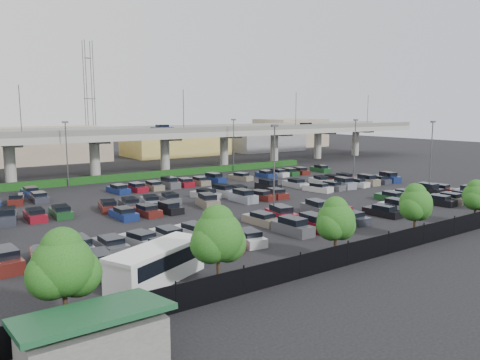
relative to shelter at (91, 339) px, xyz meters
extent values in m
plane|color=black|center=(30.00, 31.00, -1.39)|extent=(280.00, 280.00, 0.00)
cube|color=#989991|center=(30.00, 63.00, 5.86)|extent=(150.00, 13.00, 1.10)
cube|color=#60615C|center=(30.00, 56.75, 6.91)|extent=(150.00, 0.50, 1.00)
cube|color=#60615C|center=(30.00, 69.25, 6.91)|extent=(150.00, 0.50, 1.00)
cylinder|color=#989991|center=(7.00, 63.00, 1.96)|extent=(1.80, 1.80, 6.70)
cube|color=#60615C|center=(7.00, 63.00, 5.11)|extent=(2.60, 9.75, 0.50)
cylinder|color=#989991|center=(21.00, 63.00, 1.96)|extent=(1.80, 1.80, 6.70)
cube|color=#60615C|center=(21.00, 63.00, 5.11)|extent=(2.60, 9.75, 0.50)
cylinder|color=#989991|center=(35.00, 63.00, 1.96)|extent=(1.80, 1.80, 6.70)
cube|color=#60615C|center=(35.00, 63.00, 5.11)|extent=(2.60, 9.75, 0.50)
cylinder|color=#989991|center=(49.00, 63.00, 1.96)|extent=(1.80, 1.80, 6.70)
cube|color=#60615C|center=(49.00, 63.00, 5.11)|extent=(2.60, 9.75, 0.50)
cylinder|color=#989991|center=(63.00, 63.00, 1.96)|extent=(1.80, 1.80, 6.70)
cube|color=#60615C|center=(63.00, 63.00, 5.11)|extent=(2.60, 9.75, 0.50)
cylinder|color=#989991|center=(77.00, 63.00, 1.96)|extent=(1.80, 1.80, 6.70)
cube|color=#60615C|center=(77.00, 63.00, 5.11)|extent=(2.60, 9.75, 0.50)
cylinder|color=#989991|center=(91.00, 63.00, 1.96)|extent=(1.80, 1.80, 6.70)
cube|color=#60615C|center=(91.00, 63.00, 5.11)|extent=(2.60, 9.75, 0.50)
cube|color=navy|center=(36.00, 66.00, 6.82)|extent=(4.40, 1.82, 0.82)
cube|color=black|center=(36.00, 66.00, 7.45)|extent=(2.30, 1.60, 0.50)
cube|color=gray|center=(70.00, 60.00, 6.82)|extent=(4.40, 1.82, 0.82)
cube|color=black|center=(70.00, 60.00, 7.45)|extent=(2.30, 1.60, 0.50)
cylinder|color=#4D4D52|center=(8.00, 56.90, 10.41)|extent=(0.14, 0.14, 8.00)
cylinder|color=#4D4D52|center=(36.00, 56.90, 10.41)|extent=(0.14, 0.14, 8.00)
cylinder|color=#4D4D52|center=(64.00, 56.90, 10.41)|extent=(0.14, 0.14, 8.00)
cylinder|color=#4D4D52|center=(88.00, 56.90, 10.41)|extent=(0.14, 0.14, 8.00)
cube|color=#113A12|center=(30.00, 56.00, -0.84)|extent=(66.00, 1.60, 1.10)
cube|color=black|center=(30.00, 3.00, -0.49)|extent=(70.00, 0.06, 1.80)
cylinder|color=black|center=(1.00, 3.00, -0.39)|extent=(0.10, 0.10, 2.00)
cylinder|color=black|center=(6.00, 3.00, -0.39)|extent=(0.10, 0.10, 2.00)
cylinder|color=black|center=(11.00, 3.00, -0.39)|extent=(0.10, 0.10, 2.00)
cylinder|color=black|center=(16.00, 3.00, -0.39)|extent=(0.10, 0.10, 2.00)
cylinder|color=black|center=(21.00, 3.00, -0.39)|extent=(0.10, 0.10, 2.00)
cylinder|color=black|center=(26.00, 3.00, -0.39)|extent=(0.10, 0.10, 2.00)
cylinder|color=black|center=(31.00, 3.00, -0.39)|extent=(0.10, 0.10, 2.00)
cylinder|color=black|center=(36.00, 3.00, -0.39)|extent=(0.10, 0.10, 2.00)
cylinder|color=#332316|center=(0.00, 4.42, -0.30)|extent=(0.26, 0.26, 2.17)
sphere|color=#1A4C14|center=(0.00, 4.42, 2.35)|extent=(3.37, 3.37, 3.37)
sphere|color=#1A4C14|center=(0.78, 4.52, 1.75)|extent=(2.65, 2.65, 2.65)
sphere|color=#1A4C14|center=(-0.66, 4.34, 1.99)|extent=(2.65, 2.65, 2.65)
sphere|color=#1A4C14|center=(0.04, 4.54, 3.31)|extent=(2.29, 2.29, 2.29)
cylinder|color=#332316|center=(10.00, 4.55, -0.29)|extent=(0.26, 0.26, 2.18)
sphere|color=#1A4C14|center=(10.00, 4.55, 2.37)|extent=(3.39, 3.39, 3.39)
sphere|color=#1A4C14|center=(10.79, 4.65, 1.77)|extent=(2.67, 2.67, 2.67)
sphere|color=#1A4C14|center=(9.33, 4.47, 2.01)|extent=(2.67, 2.67, 2.67)
sphere|color=#1A4C14|center=(10.04, 4.67, 3.34)|extent=(2.30, 2.30, 2.30)
cylinder|color=#332316|center=(21.00, 4.33, -0.41)|extent=(0.26, 0.26, 1.96)
sphere|color=#1A4C14|center=(21.00, 4.33, 1.98)|extent=(3.04, 3.04, 3.04)
sphere|color=#1A4C14|center=(21.71, 4.43, 1.44)|extent=(2.39, 2.39, 2.39)
sphere|color=#1A4C14|center=(20.40, 4.25, 1.66)|extent=(2.39, 2.39, 2.39)
sphere|color=#1A4C14|center=(21.04, 4.45, 2.85)|extent=(2.06, 2.06, 2.06)
cylinder|color=#332316|center=(32.00, 4.61, -0.40)|extent=(0.26, 0.26, 1.97)
sphere|color=#1A4C14|center=(32.00, 4.61, 2.01)|extent=(3.07, 3.07, 3.07)
sphere|color=#1A4C14|center=(32.71, 4.71, 1.46)|extent=(2.41, 2.41, 2.41)
sphere|color=#1A4C14|center=(31.40, 4.53, 1.68)|extent=(2.41, 2.41, 2.41)
sphere|color=#1A4C14|center=(32.04, 4.73, 2.88)|extent=(2.08, 2.08, 2.08)
cylinder|color=#332316|center=(42.00, 4.18, -0.49)|extent=(0.26, 0.26, 1.80)
sphere|color=#1A4C14|center=(42.00, 4.18, 1.71)|extent=(2.79, 2.79, 2.79)
sphere|color=#1A4C14|center=(42.65, 4.28, 1.21)|extent=(2.19, 2.19, 2.19)
sphere|color=#1A4C14|center=(41.45, 4.10, 1.41)|extent=(2.19, 2.19, 2.19)
sphere|color=#1A4C14|center=(42.04, 4.30, 2.50)|extent=(1.89, 1.89, 1.89)
cube|color=#60615C|center=(0.00, 0.00, -0.19)|extent=(6.20, 4.00, 2.40)
cube|color=#103D24|center=(0.00, 0.00, 1.26)|extent=(6.80, 4.59, 1.00)
cube|color=white|center=(7.36, 8.48, -0.24)|extent=(8.24, 5.63, 2.29)
cube|color=black|center=(7.36, 8.48, 0.31)|extent=(7.27, 5.24, 1.04)
cube|color=white|center=(7.36, 8.48, 1.04)|extent=(8.38, 5.78, 0.27)
cube|color=#551B16|center=(1.75, 12.50, -0.86)|extent=(2.49, 4.63, 1.05)
cube|color=black|center=(1.75, 12.50, -0.04)|extent=(1.99, 2.82, 0.65)
cube|color=#194720|center=(4.50, 12.50, -0.86)|extent=(2.16, 4.53, 1.05)
cube|color=black|center=(4.50, 12.50, -0.04)|extent=(1.80, 2.72, 0.65)
cube|color=navy|center=(10.00, 12.50, -0.86)|extent=(2.40, 4.61, 1.05)
cube|color=black|center=(10.00, 12.50, -0.04)|extent=(1.94, 2.79, 0.65)
cube|color=black|center=(12.75, 12.50, -0.98)|extent=(2.45, 4.62, 0.82)
cube|color=black|center=(12.75, 12.30, -0.35)|extent=(1.92, 2.51, 0.50)
cube|color=maroon|center=(15.50, 12.50, -0.98)|extent=(2.00, 4.47, 0.82)
cube|color=black|center=(15.50, 12.30, -0.35)|extent=(1.69, 2.36, 0.50)
cube|color=silver|center=(18.25, 12.50, -0.98)|extent=(2.45, 4.62, 0.82)
cube|color=black|center=(18.25, 12.30, -0.35)|extent=(1.92, 2.51, 0.50)
cube|color=#4E5055|center=(23.75, 12.50, -0.86)|extent=(2.01, 4.48, 1.05)
cube|color=black|center=(23.75, 12.50, -0.04)|extent=(1.72, 2.67, 0.65)
cube|color=maroon|center=(26.50, 12.50, -0.86)|extent=(2.10, 4.51, 1.05)
cube|color=black|center=(26.50, 12.50, -0.04)|extent=(1.76, 2.70, 0.65)
cube|color=#194720|center=(29.25, 12.50, -0.98)|extent=(1.96, 4.46, 0.82)
cube|color=black|center=(29.25, 12.30, -0.35)|extent=(1.68, 2.35, 0.50)
cube|color=#30333E|center=(32.00, 12.50, -0.98)|extent=(1.99, 4.47, 0.82)
cube|color=black|center=(32.00, 12.30, -0.35)|extent=(1.69, 2.36, 0.50)
cube|color=black|center=(37.50, 12.50, -0.98)|extent=(2.14, 4.52, 0.82)
cube|color=black|center=(37.50, 12.30, -0.35)|extent=(1.77, 2.41, 0.50)
cube|color=silver|center=(40.25, 12.50, -0.86)|extent=(1.90, 4.43, 1.05)
cube|color=black|center=(40.25, 12.50, -0.04)|extent=(1.65, 2.63, 0.65)
cube|color=black|center=(48.50, 12.50, -0.98)|extent=(2.20, 4.54, 0.82)
cube|color=black|center=(48.50, 12.30, -0.35)|extent=(1.80, 2.43, 0.50)
cube|color=gray|center=(51.25, 12.50, -0.98)|extent=(1.86, 4.42, 0.82)
cube|color=black|center=(51.25, 12.30, -0.35)|extent=(1.62, 2.31, 0.50)
cube|color=gray|center=(54.00, 12.50, -0.98)|extent=(2.50, 4.63, 0.82)
cube|color=black|center=(54.00, 12.30, -0.35)|extent=(1.95, 2.53, 0.50)
cube|color=gray|center=(56.75, 12.50, -0.86)|extent=(1.88, 4.42, 1.05)
cube|color=black|center=(56.75, 12.50, -0.04)|extent=(1.64, 2.62, 0.65)
cube|color=#551B16|center=(-1.00, 17.50, -0.86)|extent=(2.15, 4.52, 1.05)
cube|color=black|center=(-1.00, 17.50, -0.04)|extent=(1.79, 2.71, 0.65)
cube|color=#551B16|center=(1.75, 17.50, -0.98)|extent=(2.51, 4.64, 0.82)
cube|color=black|center=(1.75, 17.30, -0.35)|extent=(1.96, 2.53, 0.50)
cube|color=gray|center=(4.50, 17.50, -0.86)|extent=(1.86, 4.41, 1.05)
cube|color=black|center=(4.50, 17.50, -0.04)|extent=(1.62, 2.61, 0.65)
cube|color=#4E5055|center=(7.25, 17.50, -0.98)|extent=(1.94, 4.45, 0.82)
cube|color=black|center=(7.25, 17.30, -0.35)|extent=(1.66, 2.34, 0.50)
cube|color=#A4A5A9|center=(10.00, 17.50, -0.98)|extent=(2.77, 4.70, 0.82)
cube|color=black|center=(10.00, 17.31, -0.35)|extent=(2.08, 2.60, 0.50)
cube|color=#A4A5A9|center=(12.75, 17.50, -0.98)|extent=(1.99, 4.47, 0.82)
cube|color=black|center=(12.75, 17.30, -0.35)|extent=(1.69, 2.36, 0.50)
cube|color=silver|center=(15.50, 17.50, -0.98)|extent=(2.47, 4.63, 0.82)
cube|color=black|center=(15.50, 17.30, -0.35)|extent=(1.93, 2.52, 0.50)
cube|color=gray|center=(23.75, 17.50, -0.98)|extent=(2.15, 4.53, 0.82)
cube|color=black|center=(23.75, 17.30, -0.35)|extent=(1.77, 2.42, 0.50)
cube|color=maroon|center=(26.50, 17.50, -0.86)|extent=(2.61, 4.66, 1.05)
cube|color=black|center=(26.50, 17.50, -0.04)|extent=(2.06, 2.85, 0.65)
cube|color=#4E5055|center=(32.00, 17.50, -0.86)|extent=(2.50, 4.64, 1.05)
cube|color=black|center=(32.00, 17.50, -0.04)|extent=(2.00, 2.82, 0.65)
cube|color=maroon|center=(34.75, 17.50, -0.98)|extent=(1.87, 4.42, 0.82)
cube|color=black|center=(34.75, 17.30, -0.35)|extent=(1.63, 2.32, 0.50)
cube|color=#194720|center=(45.75, 17.50, -0.98)|extent=(1.90, 4.43, 0.82)
cube|color=black|center=(45.75, 17.30, -0.35)|extent=(1.65, 2.33, 0.50)
cube|color=silver|center=(48.50, 17.50, -0.98)|extent=(1.96, 4.46, 0.82)
cube|color=black|center=(48.50, 17.30, -0.35)|extent=(1.68, 2.35, 0.50)
cube|color=black|center=(54.00, 17.50, -0.86)|extent=(2.04, 4.49, 1.05)
cube|color=black|center=(54.00, 17.50, -0.04)|extent=(1.73, 2.68, 0.65)
cube|color=#551B16|center=(56.75, 17.50, -0.98)|extent=(2.39, 4.60, 0.82)
cube|color=black|center=(56.75, 17.30, -0.35)|extent=(1.90, 2.49, 0.50)
cube|color=navy|center=(12.75, 28.50, -0.98)|extent=(1.97, 4.46, 0.82)
cube|color=black|center=(12.75, 28.30, -0.35)|extent=(1.68, 2.36, 0.50)
cube|color=#551B16|center=(15.50, 28.50, -0.98)|extent=(2.18, 4.54, 0.82)
cube|color=black|center=(15.50, 28.30, -0.35)|extent=(1.79, 2.42, 0.50)
cube|color=black|center=(18.25, 28.50, -0.98)|extent=(2.20, 4.54, 0.82)
cube|color=black|center=(18.25, 28.30, -0.35)|extent=(1.80, 2.43, 0.50)
cube|color=gray|center=(23.75, 28.50, -0.86)|extent=(2.60, 4.66, 1.05)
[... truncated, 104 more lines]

